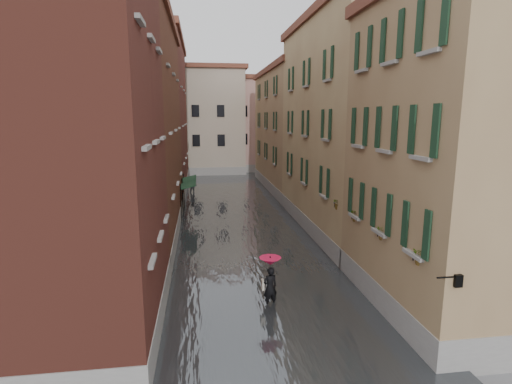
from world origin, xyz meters
TOP-DOWN VIEW (x-y plane):
  - ground at (0.00, 0.00)m, footprint 120.00×120.00m
  - floodwater at (0.00, 13.00)m, footprint 10.00×60.00m
  - building_left_near at (-7.00, -2.00)m, footprint 6.00×8.00m
  - building_left_mid at (-7.00, 9.00)m, footprint 6.00×14.00m
  - building_left_far at (-7.00, 24.00)m, footprint 6.00×16.00m
  - building_right_near at (7.00, -2.00)m, footprint 6.00×8.00m
  - building_right_mid at (7.00, 9.00)m, footprint 6.00×14.00m
  - building_right_far at (7.00, 24.00)m, footprint 6.00×16.00m
  - building_end_cream at (-3.00, 38.00)m, footprint 12.00×9.00m
  - building_end_pink at (6.00, 40.00)m, footprint 10.00×9.00m
  - awning_near at (-3.49, 13.38)m, footprint 1.09×2.73m
  - awning_far at (-3.49, 15.79)m, footprint 1.09×2.89m
  - wall_lantern at (4.33, -6.00)m, footprint 0.71×0.22m
  - window_planters at (4.12, -0.77)m, footprint 0.59×8.32m
  - pedestrian_main at (0.03, -1.04)m, footprint 0.88×0.88m
  - pedestrian_far at (-3.32, 22.62)m, footprint 0.84×0.67m

SIDE VIEW (x-z plane):
  - ground at x=0.00m, z-range 0.00..0.00m
  - floodwater at x=0.00m, z-range 0.00..0.20m
  - pedestrian_far at x=-3.32m, z-range 0.00..1.63m
  - pedestrian_main at x=0.03m, z-range 0.18..2.24m
  - awning_near at x=-3.49m, z-range 1.06..3.86m
  - awning_far at x=-3.49m, z-range 1.06..3.86m
  - wall_lantern at x=4.33m, z-range 2.83..3.18m
  - window_planters at x=4.12m, z-range 3.09..3.93m
  - building_right_near at x=7.00m, z-range 0.00..11.50m
  - building_right_far at x=7.00m, z-range 0.00..11.50m
  - building_end_pink at x=6.00m, z-range 0.00..12.00m
  - building_left_mid at x=-7.00m, z-range 0.00..12.50m
  - building_left_near at x=-7.00m, z-range 0.00..13.00m
  - building_right_mid at x=7.00m, z-range 0.00..13.00m
  - building_end_cream at x=-3.00m, z-range 0.00..13.00m
  - building_left_far at x=-7.00m, z-range 0.00..14.00m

